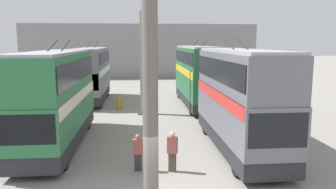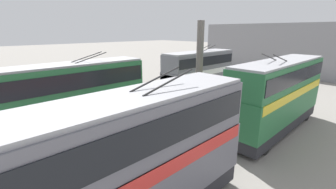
{
  "view_description": "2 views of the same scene",
  "coord_description": "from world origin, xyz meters",
  "px_view_note": "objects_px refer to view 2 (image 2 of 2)",
  "views": [
    {
      "loc": [
        -9.77,
        0.37,
        5.55
      ],
      "look_at": [
        8.71,
        -1.3,
        2.58
      ],
      "focal_mm": 35.0,
      "sensor_mm": 36.0,
      "label": 1
    },
    {
      "loc": [
        2.22,
        -10.53,
        7.18
      ],
      "look_at": [
        12.88,
        0.72,
        2.74
      ],
      "focal_mm": 24.0,
      "sensor_mm": 36.0,
      "label": 2
    }
  ],
  "objects_px": {
    "person_aisle_foreground": "(36,187)",
    "bus_right_far": "(199,71)",
    "bus_left_near": "(138,156)",
    "bus_right_near": "(75,95)",
    "person_aisle_midway": "(33,170)",
    "oil_drum": "(194,106)",
    "bus_left_far": "(278,92)"
  },
  "relations": [
    {
      "from": "bus_right_near",
      "to": "bus_right_far",
      "type": "xyz_separation_m",
      "value": [
        13.54,
        0.0,
        -0.02
      ]
    },
    {
      "from": "bus_left_far",
      "to": "bus_right_near",
      "type": "height_order",
      "value": "bus_left_far"
    },
    {
      "from": "person_aisle_foreground",
      "to": "bus_left_far",
      "type": "bearing_deg",
      "value": -171.08
    },
    {
      "from": "person_aisle_foreground",
      "to": "oil_drum",
      "type": "height_order",
      "value": "person_aisle_foreground"
    },
    {
      "from": "bus_left_near",
      "to": "oil_drum",
      "type": "xyz_separation_m",
      "value": [
        11.11,
        6.73,
        -2.5
      ]
    },
    {
      "from": "bus_left_far",
      "to": "bus_right_far",
      "type": "bearing_deg",
      "value": 73.52
    },
    {
      "from": "bus_right_near",
      "to": "bus_right_far",
      "type": "distance_m",
      "value": 13.54
    },
    {
      "from": "bus_right_near",
      "to": "person_aisle_midway",
      "type": "xyz_separation_m",
      "value": [
        -3.92,
        -4.29,
        -2.02
      ]
    },
    {
      "from": "person_aisle_midway",
      "to": "bus_right_near",
      "type": "bearing_deg",
      "value": 51.25
    },
    {
      "from": "bus_left_far",
      "to": "person_aisle_midway",
      "type": "distance_m",
      "value": 15.69
    },
    {
      "from": "bus_left_near",
      "to": "bus_right_far",
      "type": "bearing_deg",
      "value": 32.11
    },
    {
      "from": "bus_left_far",
      "to": "oil_drum",
      "type": "xyz_separation_m",
      "value": [
        -1.19,
        6.73,
        -2.51
      ]
    },
    {
      "from": "bus_right_near",
      "to": "oil_drum",
      "type": "xyz_separation_m",
      "value": [
        9.54,
        -2.76,
        -2.43
      ]
    },
    {
      "from": "person_aisle_foreground",
      "to": "person_aisle_midway",
      "type": "height_order",
      "value": "person_aisle_foreground"
    },
    {
      "from": "person_aisle_midway",
      "to": "person_aisle_foreground",
      "type": "bearing_deg",
      "value": -95.4
    },
    {
      "from": "person_aisle_midway",
      "to": "oil_drum",
      "type": "relative_size",
      "value": 1.82
    },
    {
      "from": "bus_right_near",
      "to": "bus_right_far",
      "type": "bearing_deg",
      "value": 0.0
    },
    {
      "from": "bus_left_far",
      "to": "oil_drum",
      "type": "relative_size",
      "value": 12.05
    },
    {
      "from": "oil_drum",
      "to": "person_aisle_foreground",
      "type": "bearing_deg",
      "value": -167.59
    },
    {
      "from": "bus_left_near",
      "to": "bus_right_near",
      "type": "xyz_separation_m",
      "value": [
        1.58,
        9.49,
        -0.06
      ]
    },
    {
      "from": "person_aisle_foreground",
      "to": "bus_right_far",
      "type": "bearing_deg",
      "value": -139.02
    },
    {
      "from": "bus_right_far",
      "to": "person_aisle_foreground",
      "type": "distance_m",
      "value": 18.72
    },
    {
      "from": "bus_right_near",
      "to": "person_aisle_midway",
      "type": "distance_m",
      "value": 6.16
    },
    {
      "from": "bus_right_near",
      "to": "bus_left_far",
      "type": "bearing_deg",
      "value": -41.47
    },
    {
      "from": "bus_left_near",
      "to": "bus_right_far",
      "type": "relative_size",
      "value": 1.03
    },
    {
      "from": "bus_left_near",
      "to": "person_aisle_foreground",
      "type": "bearing_deg",
      "value": 124.88
    },
    {
      "from": "oil_drum",
      "to": "bus_right_far",
      "type": "bearing_deg",
      "value": 34.61
    },
    {
      "from": "bus_left_near",
      "to": "person_aisle_foreground",
      "type": "distance_m",
      "value": 4.95
    },
    {
      "from": "person_aisle_midway",
      "to": "bus_left_far",
      "type": "bearing_deg",
      "value": -15.82
    },
    {
      "from": "person_aisle_midway",
      "to": "oil_drum",
      "type": "distance_m",
      "value": 13.56
    },
    {
      "from": "bus_right_near",
      "to": "person_aisle_midway",
      "type": "bearing_deg",
      "value": -132.43
    },
    {
      "from": "bus_left_far",
      "to": "bus_right_near",
      "type": "bearing_deg",
      "value": 138.53
    }
  ]
}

